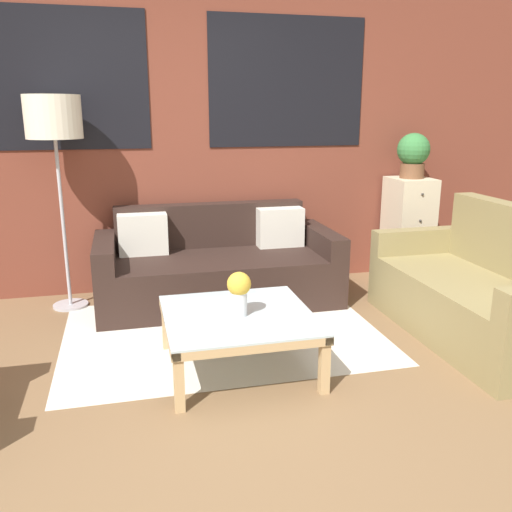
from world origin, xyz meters
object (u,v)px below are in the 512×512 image
settee_vintage (482,295)px  drawer_cabinet (408,229)px  couch_dark (217,268)px  potted_plant (413,154)px  coffee_table (238,322)px  floor_lamp (54,124)px  flower_vase (239,290)px

settee_vintage → drawer_cabinet: 1.42m
couch_dark → potted_plant: 2.08m
drawer_cabinet → coffee_table: bearing=-142.7°
coffee_table → floor_lamp: (-1.11, 1.42, 1.15)m
potted_plant → flower_vase: 2.56m
couch_dark → drawer_cabinet: drawer_cabinet is taller
couch_dark → settee_vintage: bearing=-35.6°
coffee_table → potted_plant: 2.61m
couch_dark → floor_lamp: bearing=173.8°
drawer_cabinet → flower_vase: drawer_cabinet is taller
floor_lamp → flower_vase: (1.12, -1.45, -0.94)m
settee_vintage → flower_vase: (-1.77, -0.12, 0.22)m
drawer_cabinet → flower_vase: bearing=-142.1°
couch_dark → coffee_table: 1.29m
coffee_table → floor_lamp: 2.14m
settee_vintage → coffee_table: bearing=-177.1°
floor_lamp → settee_vintage: bearing=-24.8°
coffee_table → floor_lamp: bearing=128.1°
potted_plant → floor_lamp: bearing=-178.7°
coffee_table → potted_plant: (1.95, 1.49, 0.87)m
potted_plant → flower_vase: bearing=-142.1°
settee_vintage → potted_plant: (0.19, 1.40, 0.87)m
couch_dark → potted_plant: bearing=6.2°
coffee_table → settee_vintage: bearing=2.9°
settee_vintage → drawer_cabinet: bearing=82.4°
flower_vase → drawer_cabinet: bearing=37.9°
floor_lamp → flower_vase: floor_lamp is taller
settee_vintage → potted_plant: 1.66m
drawer_cabinet → couch_dark: bearing=-173.8°
floor_lamp → potted_plant: (3.07, 0.07, -0.28)m
couch_dark → flower_vase: (-0.09, -1.32, 0.25)m
couch_dark → drawer_cabinet: size_ratio=2.05×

